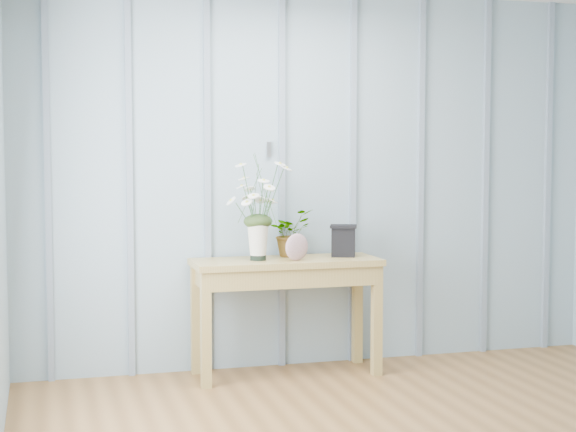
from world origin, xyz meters
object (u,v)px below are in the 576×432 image
object	(u,v)px
daisy_vase	(258,197)
felt_disc_vessel	(297,247)
sideboard	(286,277)
carved_box	(343,240)

from	to	relation	value
daisy_vase	felt_disc_vessel	distance (m)	0.40
sideboard	daisy_vase	size ratio (longest dim) A/B	1.88
sideboard	carved_box	size ratio (longest dim) A/B	5.76
felt_disc_vessel	carved_box	xyz separation A→B (m)	(0.35, 0.13, 0.02)
felt_disc_vessel	carved_box	distance (m)	0.38
daisy_vase	carved_box	bearing A→B (deg)	3.60
felt_disc_vessel	carved_box	world-z (taller)	carved_box
daisy_vase	carved_box	xyz separation A→B (m)	(0.58, 0.04, -0.29)
sideboard	carved_box	distance (m)	0.46
sideboard	carved_box	xyz separation A→B (m)	(0.40, 0.02, 0.22)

